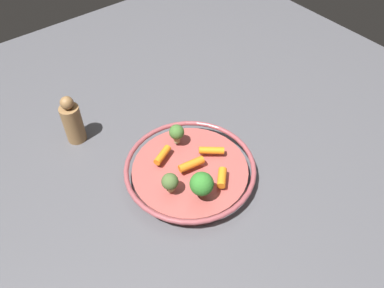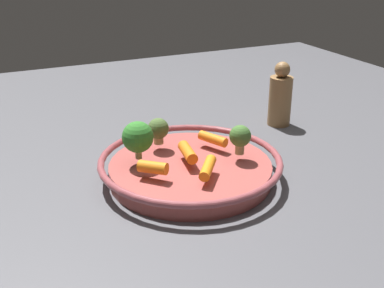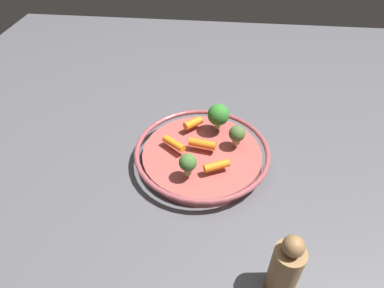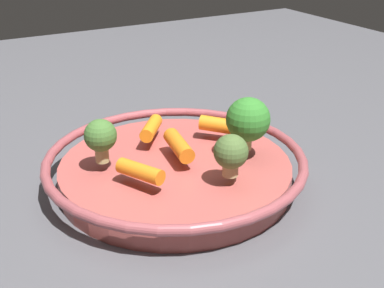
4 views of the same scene
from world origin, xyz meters
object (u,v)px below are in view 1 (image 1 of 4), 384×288
object	(u,v)px
baby_carrot_right	(211,150)
pepper_mill	(72,121)
baby_carrot_left	(222,178)
baby_carrot_back	(190,165)
broccoli_floret_large	(202,184)
baby_carrot_center	(162,155)
broccoli_floret_mid	(170,182)
broccoli_floret_small	(177,133)
serving_bowl	(190,171)

from	to	relation	value
baby_carrot_right	pepper_mill	bearing A→B (deg)	-142.23
baby_carrot_left	pepper_mill	xyz separation A→B (m)	(-0.39, -0.20, 0.01)
baby_carrot_back	broccoli_floret_large	size ratio (longest dim) A/B	0.95
baby_carrot_center	baby_carrot_left	distance (m)	0.17
broccoli_floret_mid	broccoli_floret_large	world-z (taller)	broccoli_floret_large
baby_carrot_right	pepper_mill	size ratio (longest dim) A/B	0.43
baby_carrot_left	broccoli_floret_small	world-z (taller)	broccoli_floret_small
serving_bowl	baby_carrot_left	bearing A→B (deg)	20.86
baby_carrot_left	broccoli_floret_small	xyz separation A→B (m)	(-0.17, -0.01, 0.02)
serving_bowl	pepper_mill	bearing A→B (deg)	-151.51
baby_carrot_right	broccoli_floret_mid	bearing A→B (deg)	-78.63
baby_carrot_left	broccoli_floret_mid	world-z (taller)	broccoli_floret_mid
baby_carrot_back	serving_bowl	bearing A→B (deg)	141.93
baby_carrot_center	broccoli_floret_mid	xyz separation A→B (m)	(0.10, -0.04, 0.02)
baby_carrot_left	broccoli_floret_small	size ratio (longest dim) A/B	0.93
serving_bowl	pepper_mill	xyz separation A→B (m)	(-0.31, -0.17, 0.04)
baby_carrot_center	pepper_mill	size ratio (longest dim) A/B	0.40
broccoli_floret_large	baby_carrot_right	bearing A→B (deg)	130.30
baby_carrot_center	baby_carrot_right	xyz separation A→B (m)	(0.06, 0.11, -0.00)
baby_carrot_right	baby_carrot_left	world-z (taller)	baby_carrot_left
baby_carrot_right	baby_carrot_back	xyz separation A→B (m)	(0.01, -0.07, 0.00)
serving_bowl	broccoli_floret_mid	size ratio (longest dim) A/B	6.59
serving_bowl	baby_carrot_left	world-z (taller)	baby_carrot_left
baby_carrot_back	baby_carrot_center	bearing A→B (deg)	-154.10
broccoli_floret_small	pepper_mill	bearing A→B (deg)	-138.83
baby_carrot_left	baby_carrot_right	bearing A→B (deg)	156.01
baby_carrot_left	broccoli_floret_large	size ratio (longest dim) A/B	0.73
baby_carrot_center	baby_carrot_right	world-z (taller)	same
baby_carrot_back	baby_carrot_right	bearing A→B (deg)	95.09
pepper_mill	broccoli_floret_small	bearing A→B (deg)	41.17
baby_carrot_left	broccoli_floret_mid	xyz separation A→B (m)	(-0.06, -0.11, 0.02)
serving_bowl	broccoli_floret_small	size ratio (longest dim) A/B	6.09
baby_carrot_right	baby_carrot_back	size ratio (longest dim) A/B	0.98
broccoli_floret_large	pepper_mill	distance (m)	0.42
broccoli_floret_large	baby_carrot_center	bearing A→B (deg)	-178.21
broccoli_floret_small	baby_carrot_back	bearing A→B (deg)	-17.20
broccoli_floret_mid	broccoli_floret_small	world-z (taller)	broccoli_floret_small
baby_carrot_back	broccoli_floret_mid	xyz separation A→B (m)	(0.02, -0.08, 0.02)
pepper_mill	baby_carrot_right	bearing A→B (deg)	37.77
baby_carrot_center	baby_carrot_back	world-z (taller)	baby_carrot_back
baby_carrot_center	broccoli_floret_large	bearing A→B (deg)	1.79
broccoli_floret_large	baby_carrot_back	bearing A→B (deg)	160.07
baby_carrot_left	broccoli_floret_large	distance (m)	0.07
serving_bowl	broccoli_floret_small	xyz separation A→B (m)	(-0.09, 0.02, 0.05)
serving_bowl	baby_carrot_right	bearing A→B (deg)	91.11
baby_carrot_back	broccoli_floret_large	bearing A→B (deg)	-19.93
baby_carrot_center	pepper_mill	distance (m)	0.27
baby_carrot_left	baby_carrot_center	bearing A→B (deg)	-154.77
broccoli_floret_mid	serving_bowl	bearing A→B (deg)	109.59
baby_carrot_back	baby_carrot_left	size ratio (longest dim) A/B	1.30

